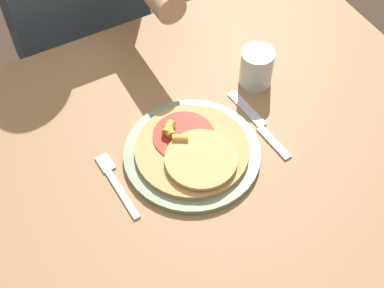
{
  "coord_description": "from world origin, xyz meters",
  "views": [
    {
      "loc": [
        -0.3,
        -0.6,
        1.69
      ],
      "look_at": [
        0.01,
        -0.01,
        0.81
      ],
      "focal_mm": 50.0,
      "sensor_mm": 36.0,
      "label": 1
    }
  ],
  "objects": [
    {
      "name": "knife",
      "position": [
        0.19,
        -0.01,
        0.77
      ],
      "size": [
        0.03,
        0.22,
        0.0
      ],
      "color": "silver",
      "rests_on": "dining_table"
    },
    {
      "name": "drinking_glass",
      "position": [
        0.25,
        0.11,
        0.81
      ],
      "size": [
        0.08,
        0.08,
        0.09
      ],
      "color": "silver",
      "rests_on": "dining_table"
    },
    {
      "name": "pizza",
      "position": [
        0.01,
        -0.02,
        0.79
      ],
      "size": [
        0.24,
        0.24,
        0.04
      ],
      "color": "tan",
      "rests_on": "plate"
    },
    {
      "name": "plate",
      "position": [
        0.01,
        -0.01,
        0.77
      ],
      "size": [
        0.29,
        0.29,
        0.01
      ],
      "color": "gray",
      "rests_on": "dining_table"
    },
    {
      "name": "fork",
      "position": [
        -0.16,
        0.01,
        0.77
      ],
      "size": [
        0.03,
        0.18,
        0.0
      ],
      "color": "silver",
      "rests_on": "dining_table"
    },
    {
      "name": "dining_table",
      "position": [
        0.0,
        0.0,
        0.66
      ],
      "size": [
        1.26,
        0.89,
        0.77
      ],
      "color": "#9E754C",
      "rests_on": "ground_plane"
    }
  ]
}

